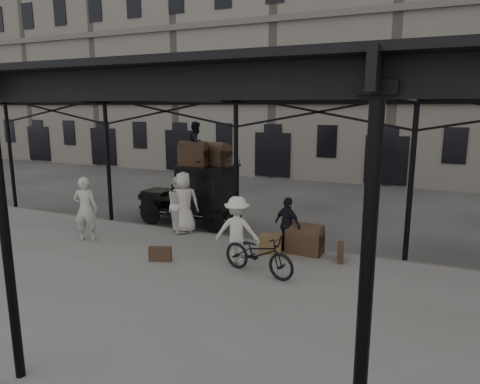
# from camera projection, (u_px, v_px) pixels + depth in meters

# --- Properties ---
(ground) EXTENTS (120.00, 120.00, 0.00)m
(ground) POSITION_uv_depth(u_px,v_px,m) (205.00, 262.00, 11.74)
(ground) COLOR #383533
(ground) RESTS_ON ground
(platform) EXTENTS (28.00, 8.00, 0.15)m
(platform) POSITION_uv_depth(u_px,v_px,m) (164.00, 287.00, 9.94)
(platform) COLOR slate
(platform) RESTS_ON ground
(canopy) EXTENTS (22.50, 9.00, 4.74)m
(canopy) POSITION_uv_depth(u_px,v_px,m) (164.00, 88.00, 9.31)
(canopy) COLOR black
(canopy) RESTS_ON ground
(building_frontage) EXTENTS (64.00, 8.00, 14.00)m
(building_frontage) POSITION_uv_depth(u_px,v_px,m) (345.00, 60.00, 26.44)
(building_frontage) COLOR slate
(building_frontage) RESTS_ON ground
(taxi) EXTENTS (3.65, 1.55, 2.18)m
(taxi) POSITION_uv_depth(u_px,v_px,m) (200.00, 192.00, 15.29)
(taxi) COLOR black
(taxi) RESTS_ON ground
(porter_left) EXTENTS (0.85, 0.72, 1.98)m
(porter_left) POSITION_uv_depth(u_px,v_px,m) (85.00, 209.00, 12.99)
(porter_left) COLOR beige
(porter_left) RESTS_ON platform
(porter_midleft) EXTENTS (1.14, 1.12, 1.85)m
(porter_midleft) POSITION_uv_depth(u_px,v_px,m) (179.00, 204.00, 13.93)
(porter_midleft) COLOR silver
(porter_midleft) RESTS_ON platform
(porter_centre) EXTENTS (1.16, 1.04, 1.99)m
(porter_centre) POSITION_uv_depth(u_px,v_px,m) (184.00, 202.00, 13.85)
(porter_centre) COLOR beige
(porter_centre) RESTS_ON platform
(porter_official) EXTENTS (1.00, 0.74, 1.57)m
(porter_official) POSITION_uv_depth(u_px,v_px,m) (288.00, 225.00, 12.02)
(porter_official) COLOR black
(porter_official) RESTS_ON platform
(porter_right) EXTENTS (1.28, 0.91, 1.80)m
(porter_right) POSITION_uv_depth(u_px,v_px,m) (237.00, 231.00, 11.02)
(porter_right) COLOR silver
(porter_right) RESTS_ON platform
(bicycle) EXTENTS (2.10, 1.11, 1.05)m
(bicycle) POSITION_uv_depth(u_px,v_px,m) (259.00, 254.00, 10.42)
(bicycle) COLOR black
(bicycle) RESTS_ON platform
(porter_roof) EXTENTS (0.65, 0.79, 1.51)m
(porter_roof) POSITION_uv_depth(u_px,v_px,m) (197.00, 143.00, 14.87)
(porter_roof) COLOR black
(porter_roof) RESTS_ON taxi
(steamer_trunk_roof_near) EXTENTS (1.04, 0.72, 0.71)m
(steamer_trunk_roof_near) POSITION_uv_depth(u_px,v_px,m) (193.00, 155.00, 14.84)
(steamer_trunk_roof_near) COLOR #412C1E
(steamer_trunk_roof_near) RESTS_ON taxi
(steamer_trunk_roof_far) EXTENTS (1.06, 0.91, 0.67)m
(steamer_trunk_roof_far) POSITION_uv_depth(u_px,v_px,m) (219.00, 156.00, 14.94)
(steamer_trunk_roof_far) COLOR #412C1E
(steamer_trunk_roof_far) RESTS_ON taxi
(steamer_trunk_platform) EXTENTS (1.02, 0.66, 0.72)m
(steamer_trunk_platform) POSITION_uv_depth(u_px,v_px,m) (305.00, 241.00, 11.96)
(steamer_trunk_platform) COLOR #412C1E
(steamer_trunk_platform) RESTS_ON platform
(wicker_hamper) EXTENTS (0.69, 0.58, 0.50)m
(wicker_hamper) POSITION_uv_depth(u_px,v_px,m) (271.00, 244.00, 12.03)
(wicker_hamper) COLOR olive
(wicker_hamper) RESTS_ON platform
(suitcase_upright) EXTENTS (0.27, 0.62, 0.45)m
(suitcase_upright) POSITION_uv_depth(u_px,v_px,m) (341.00, 252.00, 11.41)
(suitcase_upright) COLOR #412C1E
(suitcase_upright) RESTS_ON platform
(suitcase_flat) EXTENTS (0.61, 0.35, 0.40)m
(suitcase_flat) POSITION_uv_depth(u_px,v_px,m) (160.00, 254.00, 11.36)
(suitcase_flat) COLOR #412C1E
(suitcase_flat) RESTS_ON platform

